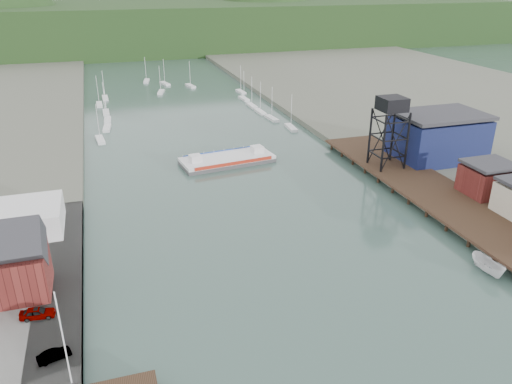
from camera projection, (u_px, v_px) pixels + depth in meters
east_land at (512, 128)px, 151.26m from camera, size 120.00×400.00×3.20m
west_quay at (15, 343)px, 62.12m from camera, size 16.00×80.00×1.60m
east_pier at (426, 186)px, 104.76m from camera, size 14.00×70.00×2.45m
harbor_building at (1, 268)px, 68.16m from camera, size 12.20×8.20×8.90m
white_shed at (7, 221)px, 85.96m from camera, size 18.00×12.00×4.50m
flagpole at (63, 339)px, 52.59m from camera, size 0.16×0.16×12.00m
lift_tower at (392, 108)px, 110.01m from camera, size 6.50×6.50×16.00m
blue_shed at (438, 137)px, 119.36m from camera, size 20.50×14.50×11.30m
marina_sailboats at (178, 104)px, 176.74m from camera, size 57.71×92.65×0.90m
distant_hills at (128, 30)px, 313.72m from camera, size 500.00×120.00×80.00m
chain_ferry at (227, 159)px, 122.72m from camera, size 23.53×11.81×3.25m
motorboat at (488, 266)px, 77.43m from camera, size 2.49×6.63×2.56m
car_west_a at (37, 313)px, 65.09m from camera, size 4.59×2.22×1.51m
car_west_b at (54, 355)px, 58.08m from camera, size 4.00×2.39×1.25m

